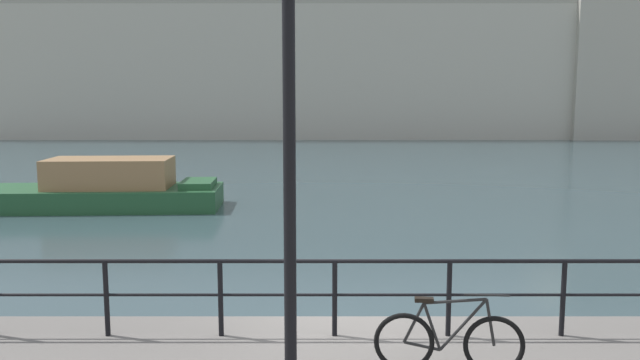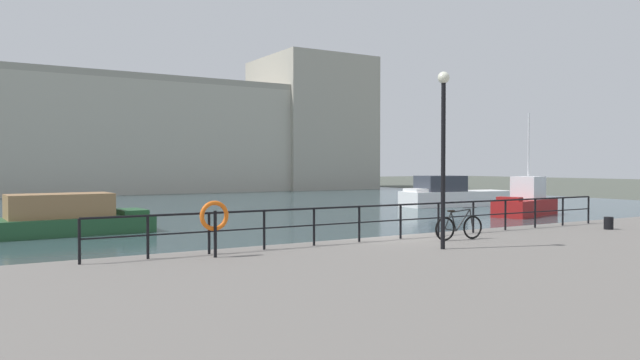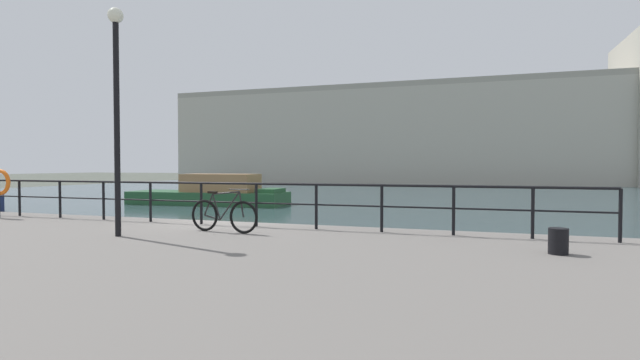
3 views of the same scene
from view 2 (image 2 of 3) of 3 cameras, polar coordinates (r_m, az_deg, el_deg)
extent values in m
plane|color=#4C5147|center=(19.59, 6.81, -7.74)|extent=(240.00, 240.00, 0.00)
cube|color=#33474C|center=(47.07, -16.48, -2.45)|extent=(80.00, 60.00, 0.01)
cube|color=slate|center=(15.02, 22.47, -9.01)|extent=(56.00, 13.00, 0.84)
cube|color=#B2AD9E|center=(71.29, -21.59, 3.71)|extent=(71.30, 12.70, 12.24)
cube|color=#A49F91|center=(81.53, -0.89, 5.32)|extent=(13.02, 13.97, 17.40)
cube|color=gray|center=(65.95, -20.76, 9.57)|extent=(71.30, 0.60, 0.70)
cube|color=white|center=(47.01, 12.90, -1.73)|extent=(9.04, 4.04, 1.14)
cube|color=#333842|center=(46.11, 11.40, -0.33)|extent=(3.62, 2.82, 1.18)
cube|color=white|center=(44.94, 9.11, -0.97)|extent=(1.32, 2.09, 0.24)
cube|color=#23512D|center=(29.07, -25.22, -4.09)|extent=(9.73, 3.20, 0.78)
cube|color=#997047|center=(29.14, -23.55, -2.25)|extent=(4.45, 2.31, 1.06)
cube|color=#23512D|center=(29.90, -17.55, -2.90)|extent=(1.24, 1.98, 0.24)
cube|color=maroon|center=(39.01, 18.98, -2.50)|extent=(5.68, 3.43, 1.00)
cube|color=silver|center=(39.32, 19.23, -0.71)|extent=(2.23, 1.99, 1.41)
cube|color=maroon|center=(36.93, 17.62, -1.74)|extent=(1.01, 1.52, 0.24)
cylinder|color=silver|center=(39.32, 19.26, 3.18)|extent=(0.10, 0.10, 3.93)
cylinder|color=black|center=(14.77, -21.96, -5.47)|extent=(0.07, 0.07, 1.05)
cylinder|color=black|center=(15.10, -16.09, -5.28)|extent=(0.07, 0.07, 1.05)
cylinder|color=black|center=(15.57, -10.53, -5.04)|extent=(0.07, 0.07, 1.05)
cylinder|color=black|center=(16.19, -5.35, -4.78)|extent=(0.07, 0.07, 1.05)
cylinder|color=black|center=(16.92, -0.58, -4.51)|extent=(0.07, 0.07, 1.05)
cylinder|color=black|center=(17.76, 3.76, -4.23)|extent=(0.07, 0.07, 1.05)
cylinder|color=black|center=(18.69, 7.69, -3.96)|extent=(0.07, 0.07, 1.05)
cylinder|color=black|center=(19.70, 11.23, -3.70)|extent=(0.07, 0.07, 1.05)
cylinder|color=black|center=(20.78, 14.40, -3.45)|extent=(0.07, 0.07, 1.05)
cylinder|color=black|center=(21.92, 17.26, -3.22)|extent=(0.07, 0.07, 1.05)
cylinder|color=black|center=(23.11, 19.83, -3.01)|extent=(0.07, 0.07, 1.05)
cylinder|color=black|center=(24.34, 22.14, -2.81)|extent=(0.07, 0.07, 1.05)
cylinder|color=black|center=(25.60, 24.22, -2.63)|extent=(0.07, 0.07, 1.05)
cylinder|color=black|center=(18.65, 7.70, -2.35)|extent=(18.70, 0.06, 0.06)
cylinder|color=black|center=(18.69, 7.69, -3.80)|extent=(18.70, 0.04, 0.04)
torus|color=black|center=(19.05, 14.34, -4.39)|extent=(0.72, 0.13, 0.72)
torus|color=black|center=(18.39, 11.83, -4.58)|extent=(0.72, 0.13, 0.72)
cylinder|color=black|center=(18.79, 13.49, -3.73)|extent=(0.55, 0.09, 0.66)
cylinder|color=black|center=(18.57, 12.63, -3.89)|extent=(0.24, 0.06, 0.58)
cylinder|color=black|center=(18.71, 13.26, -2.87)|extent=(0.72, 0.11, 0.11)
cylinder|color=black|center=(18.53, 12.35, -4.66)|extent=(0.43, 0.08, 0.12)
cylinder|color=black|center=(18.44, 12.11, -3.80)|extent=(0.26, 0.06, 0.51)
cylinder|color=black|center=(18.99, 14.23, -3.56)|extent=(0.14, 0.05, 0.57)
cube|color=black|center=(18.48, 12.39, -2.91)|extent=(0.23, 0.11, 0.05)
cylinder|color=black|center=(18.93, 14.11, -2.57)|extent=(0.52, 0.07, 0.02)
cylinder|color=black|center=(23.58, 25.81, -3.72)|extent=(0.32, 0.32, 0.44)
cylinder|color=black|center=(14.98, -9.96, -5.10)|extent=(0.08, 0.08, 1.15)
torus|color=orange|center=(15.00, -10.05, -3.38)|extent=(0.75, 0.11, 0.75)
cylinder|color=black|center=(16.47, 11.66, 1.30)|extent=(0.12, 0.12, 4.49)
sphere|color=silver|center=(16.64, 11.70, 9.55)|extent=(0.32, 0.32, 0.32)
camera|label=1|loc=(13.10, 30.42, 5.64)|focal=35.26mm
camera|label=3|loc=(18.88, 46.84, -1.39)|focal=26.82mm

